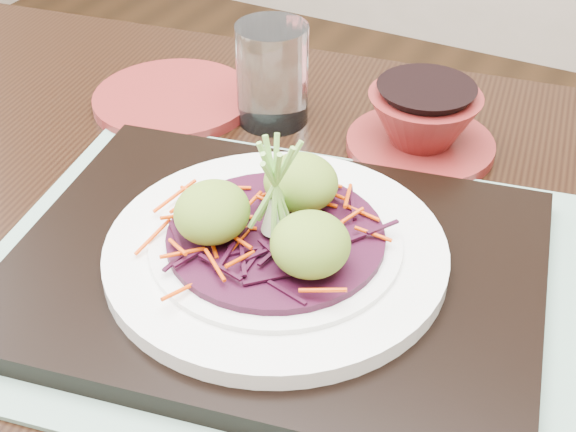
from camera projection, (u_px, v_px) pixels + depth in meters
The scene contains 11 objects.
dining_table at pixel (325, 362), 0.70m from camera, with size 1.30×0.97×0.74m.
placemat at pixel (276, 279), 0.64m from camera, with size 0.47×0.37×0.00m, color gray.
serving_tray at pixel (276, 268), 0.63m from camera, with size 0.41×0.31×0.02m, color black.
white_plate at pixel (276, 250), 0.62m from camera, with size 0.26×0.26×0.02m.
cabbage_bed at pixel (276, 237), 0.61m from camera, with size 0.17×0.17×0.01m, color #340A1E.
carrot_julienne at pixel (276, 228), 0.60m from camera, with size 0.20×0.20×0.01m, color #D33A03, non-canonical shape.
guacamole_scoops at pixel (275, 212), 0.59m from camera, with size 0.14×0.13×0.05m.
scallion_garnish at pixel (275, 190), 0.58m from camera, with size 0.06×0.06×0.09m, color #7AB94A, non-canonical shape.
terracotta_side_plate at pixel (173, 99), 0.86m from camera, with size 0.17×0.17×0.01m, color maroon.
water_glass at pixel (272, 74), 0.81m from camera, with size 0.07×0.07×0.10m, color white.
terracotta_bowl_set at pixel (422, 126), 0.77m from camera, with size 0.18×0.18×0.06m.
Camera 1 is at (0.24, -0.45, 1.17)m, focal length 50.00 mm.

